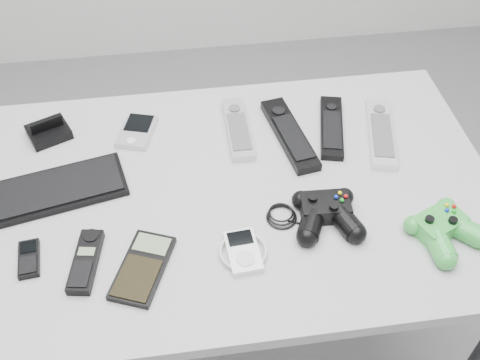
{
  "coord_description": "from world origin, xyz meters",
  "views": [
    {
      "loc": [
        -0.13,
        -0.73,
        1.63
      ],
      "look_at": [
        -0.02,
        0.08,
        0.77
      ],
      "focal_mm": 42.0,
      "sensor_mm": 36.0,
      "label": 1
    }
  ],
  "objects": [
    {
      "name": "controller_black",
      "position": [
        0.14,
        -0.04,
        0.77
      ],
      "size": [
        0.24,
        0.16,
        0.05
      ],
      "primitive_type": null,
      "rotation": [
        0.0,
        0.0,
        -0.05
      ],
      "color": "black",
      "rests_on": "desk"
    },
    {
      "name": "desk",
      "position": [
        -0.03,
        0.07,
        0.68
      ],
      "size": [
        1.11,
        0.72,
        0.75
      ],
      "color": "gray",
      "rests_on": "floor"
    },
    {
      "name": "remote_silver_a",
      "position": [
        -0.0,
        0.25,
        0.76
      ],
      "size": [
        0.05,
        0.21,
        0.02
      ],
      "primitive_type": "cube",
      "rotation": [
        0.0,
        0.0,
        -0.0
      ],
      "color": "#B9B8C0",
      "rests_on": "desk"
    },
    {
      "name": "mp3_player",
      "position": [
        -0.04,
        -0.1,
        0.76
      ],
      "size": [
        0.1,
        0.11,
        0.02
      ],
      "primitive_type": "cube",
      "rotation": [
        0.0,
        0.0,
        0.07
      ],
      "color": "white",
      "rests_on": "desk"
    },
    {
      "name": "remote_silver_b",
      "position": [
        0.33,
        0.19,
        0.76
      ],
      "size": [
        0.11,
        0.24,
        0.02
      ],
      "primitive_type": "cube",
      "rotation": [
        0.0,
        0.0,
        -0.23
      ],
      "color": "silver",
      "rests_on": "desk"
    },
    {
      "name": "remote_black_a",
      "position": [
        0.12,
        0.22,
        0.76
      ],
      "size": [
        0.1,
        0.25,
        0.03
      ],
      "primitive_type": "cube",
      "rotation": [
        0.0,
        0.0,
        0.17
      ],
      "color": "black",
      "rests_on": "desk"
    },
    {
      "name": "controller_green",
      "position": [
        0.36,
        -0.11,
        0.77
      ],
      "size": [
        0.18,
        0.19,
        0.05
      ],
      "primitive_type": null,
      "rotation": [
        0.0,
        0.0,
        0.41
      ],
      "color": "green",
      "rests_on": "desk"
    },
    {
      "name": "calculator",
      "position": [
        -0.23,
        -0.11,
        0.75
      ],
      "size": [
        0.13,
        0.18,
        0.02
      ],
      "primitive_type": "cube",
      "rotation": [
        0.0,
        0.0,
        -0.39
      ],
      "color": "black",
      "rests_on": "desk"
    },
    {
      "name": "mobile_phone",
      "position": [
        -0.45,
        -0.06,
        0.75
      ],
      "size": [
        0.05,
        0.09,
        0.01
      ],
      "primitive_type": "cube",
      "rotation": [
        0.0,
        0.0,
        0.11
      ],
      "color": "black",
      "rests_on": "desk"
    },
    {
      "name": "pda",
      "position": [
        -0.24,
        0.28,
        0.76
      ],
      "size": [
        0.1,
        0.13,
        0.02
      ],
      "primitive_type": "cube",
      "rotation": [
        0.0,
        0.0,
        -0.29
      ],
      "color": "#B9B8C0",
      "rests_on": "desk"
    },
    {
      "name": "pda_keyboard",
      "position": [
        -0.41,
        0.11,
        0.76
      ],
      "size": [
        0.32,
        0.19,
        0.02
      ],
      "primitive_type": "cube",
      "rotation": [
        0.0,
        0.0,
        0.22
      ],
      "color": "black",
      "rests_on": "desk"
    },
    {
      "name": "cordless_handset",
      "position": [
        -0.34,
        -0.08,
        0.76
      ],
      "size": [
        0.07,
        0.15,
        0.02
      ],
      "primitive_type": "cube",
      "rotation": [
        0.0,
        0.0,
        -0.17
      ],
      "color": "black",
      "rests_on": "desk"
    },
    {
      "name": "remote_black_b",
      "position": [
        0.22,
        0.23,
        0.76
      ],
      "size": [
        0.1,
        0.22,
        0.02
      ],
      "primitive_type": "cube",
      "rotation": [
        0.0,
        0.0,
        -0.23
      ],
      "color": "black",
      "rests_on": "desk"
    },
    {
      "name": "dock_bracket",
      "position": [
        -0.44,
        0.3,
        0.77
      ],
      "size": [
        0.11,
        0.11,
        0.05
      ],
      "primitive_type": "cube",
      "rotation": [
        0.0,
        0.0,
        0.42
      ],
      "color": "black",
      "rests_on": "desk"
    }
  ]
}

